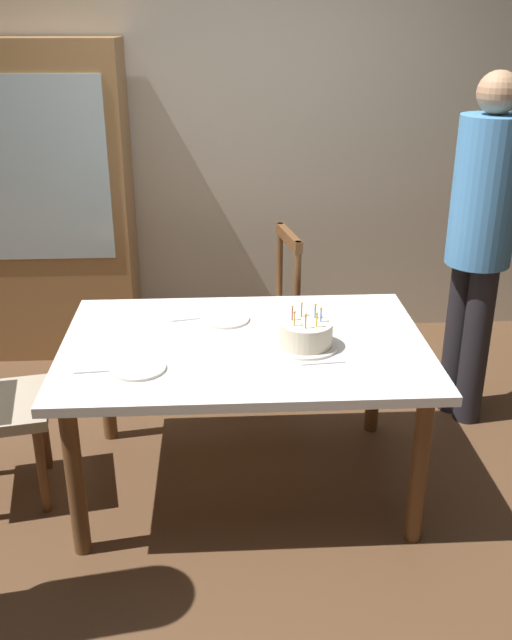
{
  "coord_description": "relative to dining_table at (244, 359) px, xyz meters",
  "views": [
    {
      "loc": [
        -0.1,
        -2.75,
        2.0
      ],
      "look_at": [
        0.05,
        0.0,
        0.82
      ],
      "focal_mm": 39.83,
      "sensor_mm": 36.0,
      "label": 1
    }
  ],
  "objects": [
    {
      "name": "ground",
      "position": [
        0.0,
        0.0,
        -0.64
      ],
      "size": [
        6.4,
        6.4,
        0.0
      ],
      "primitive_type": "plane",
      "color": "brown"
    },
    {
      "name": "back_wall",
      "position": [
        0.0,
        1.85,
        0.66
      ],
      "size": [
        6.4,
        0.1,
        2.6
      ],
      "primitive_type": "cube",
      "color": "beige",
      "rests_on": "ground"
    },
    {
      "name": "dining_table",
      "position": [
        0.0,
        0.0,
        0.0
      ],
      "size": [
        1.56,
        1.05,
        0.72
      ],
      "color": "white",
      "rests_on": "ground"
    },
    {
      "name": "birthday_cake",
      "position": [
        0.26,
        -0.06,
        0.13
      ],
      "size": [
        0.28,
        0.28,
        0.18
      ],
      "color": "silver",
      "rests_on": "dining_table"
    },
    {
      "name": "plate_near_celebrant",
      "position": [
        -0.43,
        -0.24,
        0.09
      ],
      "size": [
        0.22,
        0.22,
        0.01
      ],
      "primitive_type": "cylinder",
      "color": "silver",
      "rests_on": "dining_table"
    },
    {
      "name": "plate_far_side",
      "position": [
        -0.08,
        0.24,
        0.09
      ],
      "size": [
        0.22,
        0.22,
        0.01
      ],
      "primitive_type": "cylinder",
      "color": "silver",
      "rests_on": "dining_table"
    },
    {
      "name": "fork_near_celebrant",
      "position": [
        -0.59,
        -0.25,
        0.08
      ],
      "size": [
        0.18,
        0.03,
        0.01
      ],
      "primitive_type": "cube",
      "rotation": [
        0.0,
        0.0,
        0.08
      ],
      "color": "silver",
      "rests_on": "dining_table"
    },
    {
      "name": "fork_far_side",
      "position": [
        -0.24,
        0.25,
        0.08
      ],
      "size": [
        0.18,
        0.05,
        0.01
      ],
      "primitive_type": "cube",
      "rotation": [
        0.0,
        0.0,
        0.21
      ],
      "color": "silver",
      "rests_on": "dining_table"
    },
    {
      "name": "fork_near_guest",
      "position": [
        0.31,
        -0.23,
        0.08
      ],
      "size": [
        0.18,
        0.03,
        0.01
      ],
      "primitive_type": "cube",
      "rotation": [
        0.0,
        0.0,
        0.1
      ],
      "color": "silver",
      "rests_on": "dining_table"
    },
    {
      "name": "chair_spindle_back",
      "position": [
        0.11,
        0.85,
        -0.18
      ],
      "size": [
        0.51,
        0.51,
        0.95
      ],
      "color": "tan",
      "rests_on": "ground"
    },
    {
      "name": "person_guest",
      "position": [
        1.19,
        0.57,
        0.38
      ],
      "size": [
        0.32,
        0.32,
        1.79
      ],
      "color": "#262328",
      "rests_on": "ground"
    },
    {
      "name": "china_cabinet",
      "position": [
        -1.19,
        1.56,
        0.31
      ],
      "size": [
        1.1,
        0.45,
        1.9
      ],
      "color": "#9E7042",
      "rests_on": "ground"
    }
  ]
}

